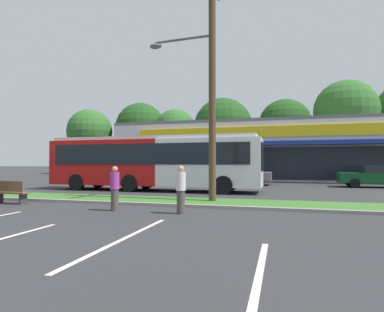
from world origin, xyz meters
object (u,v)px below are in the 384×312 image
city_bus (153,161)px  car_1 (376,176)px  car_0 (95,173)px  pedestrian_mid (115,188)px  car_2 (166,174)px  pedestrian_far (181,190)px  bus_stop_bench (10,192)px  car_4 (244,175)px  utility_pole (209,78)px

city_bus → car_1: size_ratio=2.76×
car_0 → pedestrian_mid: 17.13m
pedestrian_mid → car_1: bearing=7.9°
car_2 → pedestrian_far: size_ratio=2.72×
bus_stop_bench → car_4: (7.98, 13.95, 0.26)m
car_2 → car_4: 6.17m
utility_pole → pedestrian_mid: (-2.75, -2.88, -4.44)m
car_0 → car_4: (12.68, 0.45, -0.01)m
car_4 → pedestrian_mid: 14.75m
car_4 → pedestrian_far: pedestrian_far is taller
utility_pole → city_bus: (-4.57, 4.95, -3.46)m
car_2 → pedestrian_mid: size_ratio=2.77×
city_bus → pedestrian_mid: bearing=-76.8°
car_2 → car_4: size_ratio=1.02×
car_1 → car_4: bearing=-1.7°
city_bus → pedestrian_mid: 8.10m
utility_pole → car_2: 13.37m
utility_pole → car_4: (0.10, 11.59, -4.46)m
car_2 → car_1: bearing=-179.0°
car_2 → car_0: bearing=-0.7°
city_bus → car_0: bearing=142.5°
city_bus → car_4: (4.67, 6.64, -1.00)m
pedestrian_mid → pedestrian_far: pedestrian_far is taller
car_0 → pedestrian_mid: size_ratio=2.99×
bus_stop_bench → pedestrian_mid: (5.13, -0.52, 0.28)m
city_bus → car_2: size_ratio=2.98×
bus_stop_bench → city_bus: bearing=-114.4°
city_bus → car_0: 10.18m
car_4 → pedestrian_far: size_ratio=2.68×
bus_stop_bench → pedestrian_mid: bearing=174.2°
pedestrian_mid → pedestrian_far: 2.45m
pedestrian_mid → bus_stop_bench: bearing=132.0°
car_4 → pedestrian_mid: (-2.85, -14.47, 0.02)m
utility_pole → car_2: (-6.05, 11.06, -4.46)m
city_bus → car_4: bearing=55.0°
utility_pole → car_1: size_ratio=2.08×
utility_pole → city_bus: bearing=132.7°
bus_stop_bench → pedestrian_mid: size_ratio=1.02×
utility_pole → car_1: bearing=51.2°
bus_stop_bench → utility_pole: bearing=-163.3°
car_2 → car_4: car_4 is taller
city_bus → car_2: 6.36m
city_bus → pedestrian_mid: city_bus is taller
car_0 → city_bus: bearing=142.3°
car_1 → car_2: size_ratio=1.08×
car_1 → pedestrian_mid: size_ratio=3.00×
car_2 → utility_pole: bearing=118.7°
city_bus → car_2: city_bus is taller
car_0 → car_2: 6.53m
car_1 → car_4: 9.02m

